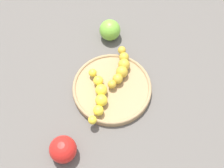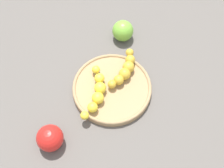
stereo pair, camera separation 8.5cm
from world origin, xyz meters
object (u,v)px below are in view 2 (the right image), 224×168
at_px(banana_spotted, 125,70).
at_px(apple_green, 123,31).
at_px(fruit_bowl, 112,88).
at_px(apple_red, 50,138).
at_px(banana_yellow, 97,93).

distance_m(banana_spotted, apple_green, 0.15).
bearing_deg(fruit_bowl, apple_red, 42.30).
height_order(fruit_bowl, banana_yellow, banana_yellow).
bearing_deg(apple_green, fruit_bowl, 77.64).
relative_size(apple_green, apple_red, 0.94).
bearing_deg(apple_green, banana_spotted, 88.99).
distance_m(banana_yellow, apple_green, 0.24).
bearing_deg(apple_green, apple_red, 58.75).
bearing_deg(banana_yellow, banana_spotted, 52.82).
relative_size(fruit_bowl, apple_green, 3.43).
distance_m(apple_green, apple_red, 0.41).
bearing_deg(fruit_bowl, banana_spotted, -130.74).
relative_size(banana_spotted, apple_red, 1.85).
bearing_deg(banana_spotted, apple_red, -107.23).
distance_m(fruit_bowl, apple_red, 0.23).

